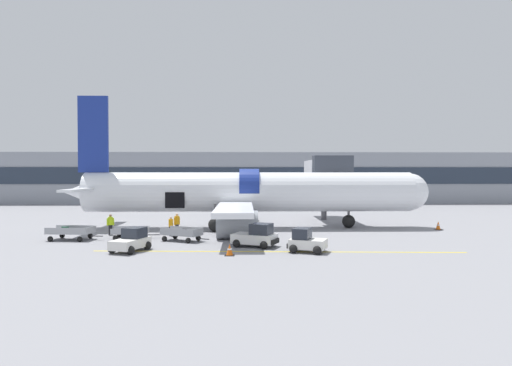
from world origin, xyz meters
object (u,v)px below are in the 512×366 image
airplane (244,193)px  baggage_cart_empty (72,233)px  ground_crew_loader_a (177,223)px  baggage_tug_lead (131,241)px  baggage_tug_mid (306,242)px  baggage_cart_queued (182,235)px  ground_crew_driver (171,226)px  baggage_cart_loading (132,233)px  baggage_tug_rear (256,237)px  ground_crew_loader_b (110,224)px

airplane → baggage_cart_empty: 15.13m
ground_crew_loader_a → baggage_tug_lead: bearing=-102.8°
baggage_tug_mid → ground_crew_loader_a: (-9.59, 8.49, 0.28)m
baggage_cart_queued → ground_crew_driver: size_ratio=2.41×
airplane → ground_crew_loader_a: airplane is taller
baggage_cart_empty → ground_crew_loader_a: (7.56, 2.83, 0.40)m
baggage_cart_loading → ground_crew_driver: bearing=26.7°
baggage_cart_queued → ground_crew_driver: (-1.31, 2.75, 0.35)m
baggage_tug_rear → ground_crew_driver: size_ratio=2.15×
baggage_tug_rear → baggage_tug_mid: bearing=-34.0°
baggage_tug_lead → baggage_cart_empty: baggage_tug_lead is taller
baggage_tug_rear → ground_crew_loader_b: 13.30m
baggage_tug_mid → ground_crew_loader_a: 12.81m
baggage_tug_rear → ground_crew_loader_a: bearing=135.3°
ground_crew_driver → baggage_tug_lead: bearing=-101.7°
baggage_tug_rear → ground_crew_loader_b: (-11.81, 6.13, 0.21)m
baggage_cart_loading → ground_crew_loader_b: (-2.24, 2.09, 0.45)m
airplane → ground_crew_driver: bearing=-139.3°
baggage_cart_loading → ground_crew_loader_b: 3.09m
baggage_cart_loading → ground_crew_loader_a: (3.16, 2.31, 0.47)m
baggage_cart_loading → ground_crew_loader_b: size_ratio=2.14×
airplane → baggage_tug_rear: 10.87m
airplane → ground_crew_loader_a: size_ratio=19.01×
baggage_cart_loading → baggage_cart_empty: (-4.40, -0.52, 0.07)m
baggage_tug_lead → baggage_tug_mid: size_ratio=1.18×
baggage_tug_mid → baggage_cart_queued: baggage_tug_mid is taller
ground_crew_loader_a → baggage_cart_queued: bearing=-75.4°
ground_crew_loader_b → ground_crew_driver: 5.08m
ground_crew_loader_a → airplane: bearing=37.1°
baggage_tug_mid → baggage_cart_queued: bearing=150.7°
baggage_tug_rear → baggage_cart_loading: size_ratio=0.92×
baggage_cart_loading → ground_crew_driver: 3.16m
baggage_tug_mid → baggage_tug_rear: baggage_tug_rear is taller
baggage_cart_loading → ground_crew_loader_a: bearing=36.2°
baggage_tug_lead → baggage_cart_loading: size_ratio=0.88×
baggage_tug_mid → baggage_cart_loading: (-12.75, 6.18, -0.19)m
baggage_tug_mid → ground_crew_driver: 12.51m
baggage_cart_empty → ground_crew_loader_b: bearing=50.4°
baggage_tug_rear → baggage_cart_loading: baggage_tug_rear is taller
baggage_cart_loading → ground_crew_loader_a: ground_crew_loader_a is taller
baggage_cart_empty → ground_crew_loader_b: (2.16, 2.61, 0.38)m
baggage_tug_mid → ground_crew_driver: ground_crew_driver is taller
ground_crew_loader_b → baggage_cart_queued: bearing=-28.4°
airplane → baggage_tug_rear: (0.85, -10.55, -2.51)m
ground_crew_loader_a → ground_crew_driver: bearing=-111.6°
baggage_cart_queued → baggage_cart_empty: bearing=174.5°
baggage_tug_mid → baggage_cart_queued: (-8.64, 4.84, -0.17)m
baggage_cart_loading → baggage_cart_queued: bearing=-18.0°
baggage_cart_queued → ground_crew_loader_b: size_ratio=2.21×
baggage_cart_empty → ground_crew_loader_a: size_ratio=2.39×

